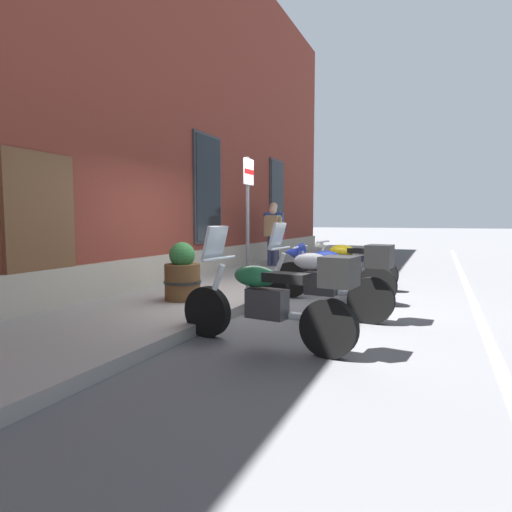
{
  "coord_description": "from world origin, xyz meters",
  "views": [
    {
      "loc": [
        -6.43,
        -2.63,
        1.39
      ],
      "look_at": [
        0.44,
        0.33,
        0.75
      ],
      "focal_mm": 29.83,
      "sensor_mm": 36.0,
      "label": 1
    }
  ],
  "objects_px": {
    "motorcycle_blue_sport": "(327,269)",
    "parking_sign": "(248,205)",
    "pedestrian_blue_top": "(274,229)",
    "motorcycle_yellow_naked": "(346,265)",
    "barrel_planter": "(182,275)",
    "motorcycle_silver_touring": "(326,279)",
    "pedestrian_tan_coat": "(273,233)",
    "motorcycle_green_touring": "(273,298)"
  },
  "relations": [
    {
      "from": "motorcycle_green_touring",
      "to": "motorcycle_yellow_naked",
      "type": "height_order",
      "value": "motorcycle_green_touring"
    },
    {
      "from": "motorcycle_silver_touring",
      "to": "pedestrian_tan_coat",
      "type": "distance_m",
      "value": 5.6
    },
    {
      "from": "pedestrian_blue_top",
      "to": "motorcycle_yellow_naked",
      "type": "bearing_deg",
      "value": -136.86
    },
    {
      "from": "motorcycle_silver_touring",
      "to": "barrel_planter",
      "type": "xyz_separation_m",
      "value": [
        -0.24,
        2.21,
        -0.03
      ]
    },
    {
      "from": "pedestrian_tan_coat",
      "to": "parking_sign",
      "type": "bearing_deg",
      "value": -164.93
    },
    {
      "from": "motorcycle_blue_sport",
      "to": "parking_sign",
      "type": "xyz_separation_m",
      "value": [
        -0.39,
        1.3,
        1.1
      ]
    },
    {
      "from": "motorcycle_silver_touring",
      "to": "motorcycle_yellow_naked",
      "type": "height_order",
      "value": "motorcycle_silver_touring"
    },
    {
      "from": "motorcycle_silver_touring",
      "to": "pedestrian_tan_coat",
      "type": "bearing_deg",
      "value": 28.67
    },
    {
      "from": "pedestrian_tan_coat",
      "to": "barrel_planter",
      "type": "xyz_separation_m",
      "value": [
        -5.13,
        -0.47,
        -0.51
      ]
    },
    {
      "from": "motorcycle_yellow_naked",
      "to": "parking_sign",
      "type": "xyz_separation_m",
      "value": [
        -1.84,
        1.33,
        1.16
      ]
    },
    {
      "from": "motorcycle_blue_sport",
      "to": "pedestrian_blue_top",
      "type": "xyz_separation_m",
      "value": [
        4.27,
        2.61,
        0.58
      ]
    },
    {
      "from": "pedestrian_blue_top",
      "to": "barrel_planter",
      "type": "xyz_separation_m",
      "value": [
        -5.79,
        -0.7,
        -0.59
      ]
    },
    {
      "from": "pedestrian_blue_top",
      "to": "parking_sign",
      "type": "height_order",
      "value": "parking_sign"
    },
    {
      "from": "pedestrian_tan_coat",
      "to": "parking_sign",
      "type": "relative_size",
      "value": 0.7
    },
    {
      "from": "motorcycle_blue_sport",
      "to": "pedestrian_tan_coat",
      "type": "relative_size",
      "value": 1.34
    },
    {
      "from": "motorcycle_blue_sport",
      "to": "motorcycle_yellow_naked",
      "type": "bearing_deg",
      "value": -1.19
    },
    {
      "from": "motorcycle_green_touring",
      "to": "motorcycle_blue_sport",
      "type": "relative_size",
      "value": 0.99
    },
    {
      "from": "motorcycle_blue_sport",
      "to": "pedestrian_tan_coat",
      "type": "height_order",
      "value": "pedestrian_tan_coat"
    },
    {
      "from": "pedestrian_tan_coat",
      "to": "pedestrian_blue_top",
      "type": "relative_size",
      "value": 0.93
    },
    {
      "from": "motorcycle_green_touring",
      "to": "motorcycle_blue_sport",
      "type": "xyz_separation_m",
      "value": [
        2.87,
        0.12,
        -0.01
      ]
    },
    {
      "from": "motorcycle_yellow_naked",
      "to": "pedestrian_tan_coat",
      "type": "distance_m",
      "value": 3.28
    },
    {
      "from": "motorcycle_silver_touring",
      "to": "pedestrian_blue_top",
      "type": "bearing_deg",
      "value": 27.63
    },
    {
      "from": "motorcycle_yellow_naked",
      "to": "motorcycle_silver_touring",
      "type": "bearing_deg",
      "value": -174.44
    },
    {
      "from": "motorcycle_green_touring",
      "to": "motorcycle_blue_sport",
      "type": "distance_m",
      "value": 2.87
    },
    {
      "from": "motorcycle_green_touring",
      "to": "motorcycle_yellow_naked",
      "type": "bearing_deg",
      "value": 1.17
    },
    {
      "from": "pedestrian_tan_coat",
      "to": "barrel_planter",
      "type": "relative_size",
      "value": 1.79
    },
    {
      "from": "motorcycle_green_touring",
      "to": "parking_sign",
      "type": "relative_size",
      "value": 0.92
    },
    {
      "from": "motorcycle_green_touring",
      "to": "motorcycle_yellow_naked",
      "type": "distance_m",
      "value": 4.32
    },
    {
      "from": "motorcycle_green_touring",
      "to": "pedestrian_tan_coat",
      "type": "bearing_deg",
      "value": 21.07
    },
    {
      "from": "motorcycle_silver_touring",
      "to": "motorcycle_blue_sport",
      "type": "relative_size",
      "value": 0.99
    },
    {
      "from": "pedestrian_blue_top",
      "to": "parking_sign",
      "type": "bearing_deg",
      "value": -164.32
    },
    {
      "from": "motorcycle_yellow_naked",
      "to": "pedestrian_blue_top",
      "type": "bearing_deg",
      "value": 43.14
    },
    {
      "from": "barrel_planter",
      "to": "pedestrian_tan_coat",
      "type": "bearing_deg",
      "value": 5.21
    },
    {
      "from": "motorcycle_blue_sport",
      "to": "motorcycle_yellow_naked",
      "type": "relative_size",
      "value": 1.06
    },
    {
      "from": "barrel_planter",
      "to": "pedestrian_blue_top",
      "type": "bearing_deg",
      "value": 6.89
    },
    {
      "from": "motorcycle_blue_sport",
      "to": "motorcycle_silver_touring",
      "type": "bearing_deg",
      "value": -166.96
    },
    {
      "from": "motorcycle_blue_sport",
      "to": "parking_sign",
      "type": "relative_size",
      "value": 0.93
    },
    {
      "from": "pedestrian_tan_coat",
      "to": "motorcycle_green_touring",
      "type": "bearing_deg",
      "value": -158.93
    },
    {
      "from": "parking_sign",
      "to": "barrel_planter",
      "type": "bearing_deg",
      "value": 151.76
    },
    {
      "from": "motorcycle_silver_touring",
      "to": "barrel_planter",
      "type": "height_order",
      "value": "motorcycle_silver_touring"
    },
    {
      "from": "motorcycle_silver_touring",
      "to": "pedestrian_tan_coat",
      "type": "relative_size",
      "value": 1.32
    },
    {
      "from": "motorcycle_silver_touring",
      "to": "parking_sign",
      "type": "bearing_deg",
      "value": 60.83
    }
  ]
}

